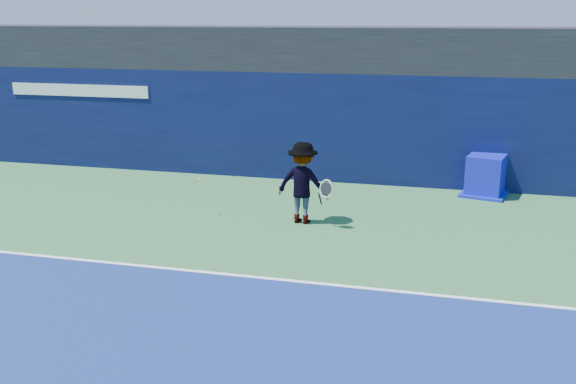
# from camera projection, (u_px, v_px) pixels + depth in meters

# --- Properties ---
(ground) EXTENTS (80.00, 80.00, 0.00)m
(ground) POSITION_uv_depth(u_px,v_px,m) (151.00, 358.00, 8.77)
(ground) COLOR #2F683A
(ground) RESTS_ON ground
(baseline) EXTENTS (24.00, 0.10, 0.01)m
(baseline) POSITION_uv_depth(u_px,v_px,m) (225.00, 274.00, 11.58)
(baseline) COLOR white
(baseline) RESTS_ON ground
(stadium_band) EXTENTS (36.00, 3.00, 1.20)m
(stadium_band) POSITION_uv_depth(u_px,v_px,m) (319.00, 48.00, 18.57)
(stadium_band) COLOR black
(stadium_band) RESTS_ON back_wall_assembly
(back_wall_assembly) EXTENTS (36.00, 1.03, 3.00)m
(back_wall_assembly) POSITION_uv_depth(u_px,v_px,m) (311.00, 125.00, 18.19)
(back_wall_assembly) COLOR #0A1037
(back_wall_assembly) RESTS_ON ground
(equipment_cart) EXTENTS (1.33, 1.33, 1.06)m
(equipment_cart) POSITION_uv_depth(u_px,v_px,m) (485.00, 177.00, 16.55)
(equipment_cart) COLOR #0C0FB2
(equipment_cart) RESTS_ON ground
(tennis_player) EXTENTS (1.39, 0.82, 1.84)m
(tennis_player) POSITION_uv_depth(u_px,v_px,m) (303.00, 183.00, 14.27)
(tennis_player) COLOR white
(tennis_player) RESTS_ON ground
(tennis_ball) EXTENTS (0.06, 0.06, 0.06)m
(tennis_ball) POSITION_uv_depth(u_px,v_px,m) (199.00, 179.00, 14.77)
(tennis_ball) COLOR #D4EB1A
(tennis_ball) RESTS_ON ground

